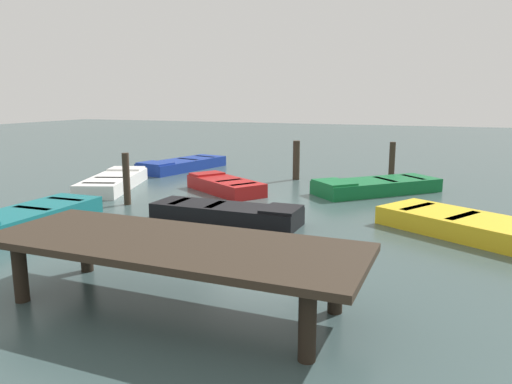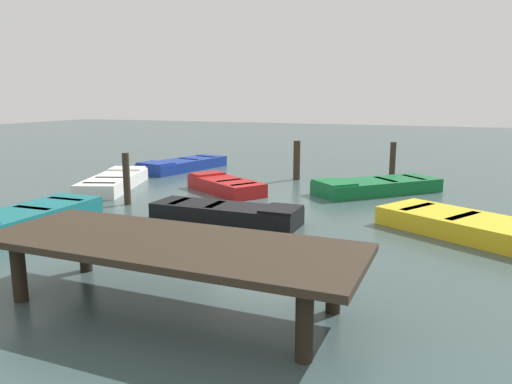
{
  "view_description": "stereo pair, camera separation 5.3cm",
  "coord_description": "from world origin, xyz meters",
  "px_view_note": "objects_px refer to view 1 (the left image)",
  "views": [
    {
      "loc": [
        -4.71,
        11.92,
        2.85
      ],
      "look_at": [
        0.0,
        0.0,
        0.35
      ],
      "focal_mm": 34.22,
      "sensor_mm": 36.0,
      "label": 1
    },
    {
      "loc": [
        -4.76,
        11.9,
        2.85
      ],
      "look_at": [
        0.0,
        0.0,
        0.35
      ],
      "focal_mm": 34.22,
      "sensor_mm": 36.0,
      "label": 2
    }
  ],
  "objects_px": {
    "rowboat_green": "(376,186)",
    "rowboat_yellow": "(478,227)",
    "dock_segment": "(173,248)",
    "rowboat_white": "(114,181)",
    "rowboat_red": "(225,185)",
    "mooring_piling_mid_right": "(392,161)",
    "mooring_piling_mid_left": "(296,160)",
    "rowboat_black": "(227,213)",
    "mooring_piling_center": "(126,179)",
    "rowboat_teal": "(22,219)",
    "rowboat_blue": "(183,164)"
  },
  "relations": [
    {
      "from": "rowboat_green",
      "to": "mooring_piling_mid_right",
      "type": "relative_size",
      "value": 2.78
    },
    {
      "from": "rowboat_yellow",
      "to": "rowboat_blue",
      "type": "height_order",
      "value": "same"
    },
    {
      "from": "rowboat_black",
      "to": "rowboat_yellow",
      "type": "xyz_separation_m",
      "value": [
        -5.34,
        -0.79,
        -0.0
      ]
    },
    {
      "from": "rowboat_yellow",
      "to": "rowboat_blue",
      "type": "bearing_deg",
      "value": -179.96
    },
    {
      "from": "rowboat_green",
      "to": "mooring_piling_mid_right",
      "type": "bearing_deg",
      "value": -138.46
    },
    {
      "from": "rowboat_teal",
      "to": "mooring_piling_center",
      "type": "height_order",
      "value": "mooring_piling_center"
    },
    {
      "from": "dock_segment",
      "to": "rowboat_yellow",
      "type": "distance_m",
      "value": 6.68
    },
    {
      "from": "rowboat_white",
      "to": "rowboat_yellow",
      "type": "xyz_separation_m",
      "value": [
        -10.5,
        1.79,
        -0.0
      ]
    },
    {
      "from": "rowboat_green",
      "to": "mooring_piling_mid_left",
      "type": "height_order",
      "value": "mooring_piling_mid_left"
    },
    {
      "from": "rowboat_red",
      "to": "rowboat_yellow",
      "type": "distance_m",
      "value": 7.38
    },
    {
      "from": "rowboat_green",
      "to": "rowboat_black",
      "type": "distance_m",
      "value": 5.55
    },
    {
      "from": "mooring_piling_mid_right",
      "to": "rowboat_red",
      "type": "bearing_deg",
      "value": 42.41
    },
    {
      "from": "mooring_piling_mid_left",
      "to": "mooring_piling_center",
      "type": "height_order",
      "value": "mooring_piling_center"
    },
    {
      "from": "rowboat_green",
      "to": "rowboat_blue",
      "type": "height_order",
      "value": "same"
    },
    {
      "from": "rowboat_green",
      "to": "mooring_piling_center",
      "type": "bearing_deg",
      "value": -10.3
    },
    {
      "from": "dock_segment",
      "to": "rowboat_red",
      "type": "bearing_deg",
      "value": -68.9
    },
    {
      "from": "mooring_piling_center",
      "to": "rowboat_white",
      "type": "bearing_deg",
      "value": -44.65
    },
    {
      "from": "rowboat_blue",
      "to": "mooring_piling_mid_right",
      "type": "xyz_separation_m",
      "value": [
        -8.01,
        -0.52,
        0.45
      ]
    },
    {
      "from": "dock_segment",
      "to": "rowboat_black",
      "type": "xyz_separation_m",
      "value": [
        1.28,
        -4.47,
        -0.63
      ]
    },
    {
      "from": "rowboat_white",
      "to": "mooring_piling_mid_left",
      "type": "relative_size",
      "value": 2.83
    },
    {
      "from": "rowboat_red",
      "to": "rowboat_yellow",
      "type": "xyz_separation_m",
      "value": [
        -6.94,
        2.51,
        -0.0
      ]
    },
    {
      "from": "rowboat_red",
      "to": "rowboat_teal",
      "type": "relative_size",
      "value": 0.78
    },
    {
      "from": "rowboat_yellow",
      "to": "rowboat_black",
      "type": "bearing_deg",
      "value": -141.43
    },
    {
      "from": "mooring_piling_mid_left",
      "to": "rowboat_white",
      "type": "bearing_deg",
      "value": 37.3
    },
    {
      "from": "rowboat_green",
      "to": "rowboat_black",
      "type": "relative_size",
      "value": 1.05
    },
    {
      "from": "rowboat_red",
      "to": "mooring_piling_mid_left",
      "type": "height_order",
      "value": "mooring_piling_mid_left"
    },
    {
      "from": "rowboat_red",
      "to": "rowboat_white",
      "type": "bearing_deg",
      "value": 44.73
    },
    {
      "from": "mooring_piling_mid_left",
      "to": "rowboat_red",
      "type": "bearing_deg",
      "value": 66.03
    },
    {
      "from": "rowboat_red",
      "to": "mooring_piling_mid_right",
      "type": "height_order",
      "value": "mooring_piling_mid_right"
    },
    {
      "from": "rowboat_green",
      "to": "mooring_piling_mid_right",
      "type": "distance_m",
      "value": 2.58
    },
    {
      "from": "dock_segment",
      "to": "rowboat_white",
      "type": "height_order",
      "value": "dock_segment"
    },
    {
      "from": "rowboat_red",
      "to": "rowboat_black",
      "type": "bearing_deg",
      "value": 149.29
    },
    {
      "from": "rowboat_blue",
      "to": "mooring_piling_mid_left",
      "type": "height_order",
      "value": "mooring_piling_mid_left"
    },
    {
      "from": "dock_segment",
      "to": "rowboat_black",
      "type": "distance_m",
      "value": 4.7
    },
    {
      "from": "rowboat_white",
      "to": "rowboat_blue",
      "type": "xyz_separation_m",
      "value": [
        -0.03,
        -4.28,
        -0.0
      ]
    },
    {
      "from": "rowboat_green",
      "to": "mooring_piling_mid_left",
      "type": "distance_m",
      "value": 3.34
    },
    {
      "from": "rowboat_white",
      "to": "rowboat_blue",
      "type": "height_order",
      "value": "same"
    },
    {
      "from": "rowboat_green",
      "to": "mooring_piling_center",
      "type": "xyz_separation_m",
      "value": [
        6.0,
        4.11,
        0.48
      ]
    },
    {
      "from": "rowboat_yellow",
      "to": "mooring_piling_center",
      "type": "distance_m",
      "value": 8.65
    },
    {
      "from": "mooring_piling_mid_right",
      "to": "rowboat_teal",
      "type": "bearing_deg",
      "value": 54.4
    },
    {
      "from": "rowboat_red",
      "to": "rowboat_teal",
      "type": "height_order",
      "value": "same"
    },
    {
      "from": "dock_segment",
      "to": "rowboat_yellow",
      "type": "height_order",
      "value": "dock_segment"
    },
    {
      "from": "rowboat_green",
      "to": "rowboat_white",
      "type": "xyz_separation_m",
      "value": [
        7.87,
        2.26,
        0.0
      ]
    },
    {
      "from": "mooring_piling_mid_left",
      "to": "mooring_piling_center",
      "type": "distance_m",
      "value": 6.36
    },
    {
      "from": "rowboat_black",
      "to": "mooring_piling_mid_left",
      "type": "height_order",
      "value": "mooring_piling_mid_left"
    },
    {
      "from": "rowboat_green",
      "to": "rowboat_yellow",
      "type": "bearing_deg",
      "value": 78.28
    },
    {
      "from": "dock_segment",
      "to": "rowboat_black",
      "type": "height_order",
      "value": "dock_segment"
    },
    {
      "from": "dock_segment",
      "to": "mooring_piling_mid_left",
      "type": "height_order",
      "value": "mooring_piling_mid_left"
    },
    {
      "from": "mooring_piling_center",
      "to": "rowboat_blue",
      "type": "bearing_deg",
      "value": -73.31
    },
    {
      "from": "rowboat_teal",
      "to": "rowboat_red",
      "type": "bearing_deg",
      "value": 155.75
    }
  ]
}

